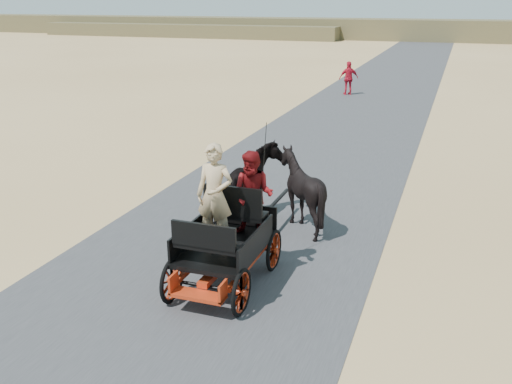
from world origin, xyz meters
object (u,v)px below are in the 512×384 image
(horse_right, at_px, (301,190))
(pedestrian, at_px, (349,78))
(horse_left, at_px, (254,185))
(carriage, at_px, (226,265))

(horse_right, distance_m, pedestrian, 18.58)
(horse_left, bearing_deg, carriage, 100.39)
(carriage, height_order, horse_right, horse_right)
(horse_left, bearing_deg, pedestrian, -85.75)
(horse_right, bearing_deg, horse_left, 0.00)
(pedestrian, bearing_deg, carriage, 67.80)
(carriage, distance_m, horse_left, 3.09)
(carriage, xyz_separation_m, horse_left, (-0.55, 3.00, 0.49))
(carriage, bearing_deg, horse_right, 79.61)
(horse_left, relative_size, horse_right, 1.18)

